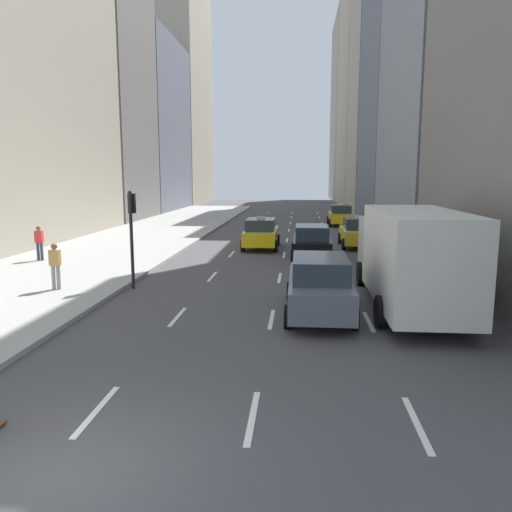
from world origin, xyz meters
The scene contains 14 objects.
ground_plane centered at (0.00, 0.00, 0.00)m, with size 160.00×160.00×0.00m, color #474749.
sidewalk_left centered at (-7.00, 27.00, 0.07)m, with size 8.00×66.00×0.15m, color #9E9E99.
lane_markings centered at (2.60, 23.00, 0.01)m, with size 5.72×56.00×0.01m.
building_row_left centered at (-14.00, 41.47, 12.00)m, with size 6.00×78.26×31.16m.
building_row_right centered at (12.00, 50.59, 14.33)m, with size 6.00×91.02×35.02m.
taxi_lead centered at (6.80, 36.04, 0.88)m, with size 2.02×4.40×1.87m.
taxi_second centered at (6.80, 23.31, 0.88)m, with size 2.02×4.40×1.87m.
taxi_third centered at (1.20, 22.26, 0.88)m, with size 2.02×4.40×1.87m.
sedan_black_near centered at (4.00, 18.69, 0.88)m, with size 2.02×4.51×1.72m.
sedan_silver_behind centered at (4.00, 8.60, 0.92)m, with size 2.02×4.86×1.81m.
box_truck centered at (6.80, 9.66, 1.71)m, with size 2.58×8.40×3.15m.
pedestrian_mid_block centered at (-5.22, 10.59, 1.07)m, with size 0.36×0.22×1.65m.
pedestrian_far_walking centered at (-8.94, 16.43, 1.07)m, with size 0.36×0.22×1.65m.
traffic_light_pole centered at (-2.75, 11.68, 2.41)m, with size 0.24×0.42×3.60m.
Camera 1 is at (3.36, -6.08, 4.16)m, focal length 35.00 mm.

